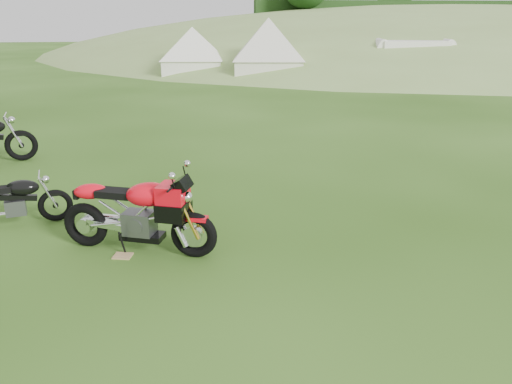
{
  "coord_description": "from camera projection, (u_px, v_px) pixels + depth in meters",
  "views": [
    {
      "loc": [
        -0.46,
        -5.5,
        3.08
      ],
      "look_at": [
        0.39,
        0.4,
        0.96
      ],
      "focal_mm": 35.0,
      "sensor_mm": 36.0,
      "label": 1
    }
  ],
  "objects": [
    {
      "name": "tent_left",
      "position": [
        193.0,
        52.0,
        25.91
      ],
      "size": [
        3.28,
        3.28,
        2.55
      ],
      "primitive_type": null,
      "rotation": [
        0.0,
        0.0,
        -0.12
      ],
      "color": "white",
      "rests_on": "ground"
    },
    {
      "name": "ground",
      "position": [
        230.0,
        276.0,
        6.22
      ],
      "size": [
        120.0,
        120.0,
        0.0
      ],
      "primitive_type": "plane",
      "color": "#24460F",
      "rests_on": "ground"
    },
    {
      "name": "sport_motorcycle",
      "position": [
        137.0,
        208.0,
        6.68
      ],
      "size": [
        2.16,
        1.24,
        1.27
      ],
      "primitive_type": null,
      "rotation": [
        0.0,
        0.0,
        -0.36
      ],
      "color": "red",
      "rests_on": "ground"
    },
    {
      "name": "caravan",
      "position": [
        412.0,
        59.0,
        25.47
      ],
      "size": [
        4.3,
        2.46,
        1.9
      ],
      "primitive_type": null,
      "rotation": [
        0.0,
        0.0,
        -0.17
      ],
      "color": "white",
      "rests_on": "ground"
    },
    {
      "name": "hedgerow",
      "position": [
        445.0,
        50.0,
        46.75
      ],
      "size": [
        36.0,
        1.2,
        8.6
      ],
      "primitive_type": null,
      "color": "black",
      "rests_on": "ground"
    },
    {
      "name": "plywood_board",
      "position": [
        123.0,
        256.0,
        6.73
      ],
      "size": [
        0.28,
        0.25,
        0.02
      ],
      "primitive_type": "cube",
      "rotation": [
        0.0,
        0.0,
        -0.24
      ],
      "color": "tan",
      "rests_on": "ground"
    },
    {
      "name": "vintage_moto_a",
      "position": [
        13.0,
        200.0,
        7.55
      ],
      "size": [
        1.66,
        0.73,
        0.85
      ],
      "primitive_type": null,
      "rotation": [
        0.0,
        0.0,
        0.23
      ],
      "color": "black",
      "rests_on": "ground"
    },
    {
      "name": "hillside",
      "position": [
        445.0,
        50.0,
        46.75
      ],
      "size": [
        80.0,
        64.0,
        8.0
      ],
      "primitive_type": "ellipsoid",
      "color": "#7C9A4E",
      "rests_on": "ground"
    },
    {
      "name": "tent_mid",
      "position": [
        268.0,
        50.0,
        24.79
      ],
      "size": [
        3.69,
        3.69,
        2.82
      ],
      "primitive_type": null,
      "rotation": [
        0.0,
        0.0,
        -0.14
      ],
      "color": "silver",
      "rests_on": "ground"
    }
  ]
}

